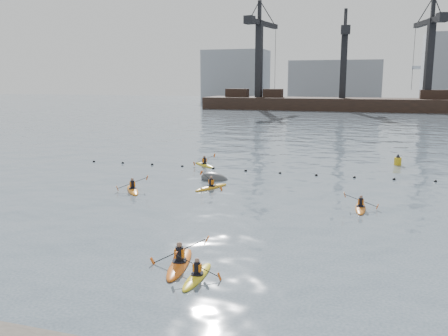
{
  "coord_description": "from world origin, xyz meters",
  "views": [
    {
      "loc": [
        8.28,
        -16.1,
        7.71
      ],
      "look_at": [
        0.32,
        8.95,
        2.8
      ],
      "focal_mm": 38.0,
      "sensor_mm": 36.0,
      "label": 1
    }
  ],
  "objects_px": {
    "kayaker_2": "(133,189)",
    "kayaker_5": "(204,165)",
    "nav_buoy": "(398,161)",
    "mooring_buoy": "(215,180)",
    "kayaker_1": "(197,275)",
    "kayaker_4": "(361,207)",
    "kayaker_3": "(211,187)",
    "kayaker_0": "(180,263)"
  },
  "relations": [
    {
      "from": "kayaker_2",
      "to": "kayaker_3",
      "type": "relative_size",
      "value": 0.97
    },
    {
      "from": "kayaker_1",
      "to": "kayaker_4",
      "type": "distance_m",
      "value": 13.78
    },
    {
      "from": "kayaker_0",
      "to": "kayaker_4",
      "type": "distance_m",
      "value": 13.47
    },
    {
      "from": "kayaker_1",
      "to": "kayaker_3",
      "type": "height_order",
      "value": "kayaker_3"
    },
    {
      "from": "kayaker_4",
      "to": "kayaker_5",
      "type": "xyz_separation_m",
      "value": [
        -14.06,
        11.0,
        0.01
      ]
    },
    {
      "from": "kayaker_3",
      "to": "kayaker_2",
      "type": "bearing_deg",
      "value": -128.58
    },
    {
      "from": "kayaker_4",
      "to": "nav_buoy",
      "type": "xyz_separation_m",
      "value": [
        2.75,
        16.67,
        0.27
      ]
    },
    {
      "from": "kayaker_4",
      "to": "mooring_buoy",
      "type": "relative_size",
      "value": 1.36
    },
    {
      "from": "kayaker_5",
      "to": "kayaker_1",
      "type": "bearing_deg",
      "value": -118.78
    },
    {
      "from": "kayaker_0",
      "to": "kayaker_1",
      "type": "bearing_deg",
      "value": -49.88
    },
    {
      "from": "kayaker_2",
      "to": "nav_buoy",
      "type": "distance_m",
      "value": 24.65
    },
    {
      "from": "kayaker_1",
      "to": "kayaker_4",
      "type": "xyz_separation_m",
      "value": [
        5.83,
        12.48,
        0.0
      ]
    },
    {
      "from": "kayaker_2",
      "to": "kayaker_4",
      "type": "height_order",
      "value": "kayaker_2"
    },
    {
      "from": "kayaker_0",
      "to": "kayaker_4",
      "type": "height_order",
      "value": "kayaker_0"
    },
    {
      "from": "kayaker_2",
      "to": "nav_buoy",
      "type": "relative_size",
      "value": 2.59
    },
    {
      "from": "kayaker_3",
      "to": "kayaker_5",
      "type": "relative_size",
      "value": 1.09
    },
    {
      "from": "kayaker_0",
      "to": "kayaker_1",
      "type": "height_order",
      "value": "kayaker_0"
    },
    {
      "from": "kayaker_2",
      "to": "kayaker_3",
      "type": "bearing_deg",
      "value": -9.55
    },
    {
      "from": "nav_buoy",
      "to": "mooring_buoy",
      "type": "bearing_deg",
      "value": -141.07
    },
    {
      "from": "kayaker_5",
      "to": "mooring_buoy",
      "type": "bearing_deg",
      "value": -110.65
    },
    {
      "from": "kayaker_4",
      "to": "mooring_buoy",
      "type": "distance_m",
      "value": 12.42
    },
    {
      "from": "kayaker_2",
      "to": "nav_buoy",
      "type": "height_order",
      "value": "kayaker_2"
    },
    {
      "from": "kayaker_2",
      "to": "kayaker_4",
      "type": "distance_m",
      "value": 15.48
    },
    {
      "from": "kayaker_2",
      "to": "kayaker_1",
      "type": "bearing_deg",
      "value": -88.25
    },
    {
      "from": "kayaker_1",
      "to": "kayaker_3",
      "type": "bearing_deg",
      "value": 106.57
    },
    {
      "from": "kayaker_1",
      "to": "kayaker_3",
      "type": "distance_m",
      "value": 15.73
    },
    {
      "from": "kayaker_5",
      "to": "mooring_buoy",
      "type": "height_order",
      "value": "kayaker_5"
    },
    {
      "from": "nav_buoy",
      "to": "kayaker_2",
      "type": "bearing_deg",
      "value": -137.7
    },
    {
      "from": "kayaker_2",
      "to": "kayaker_4",
      "type": "bearing_deg",
      "value": -36.07
    },
    {
      "from": "kayaker_1",
      "to": "kayaker_3",
      "type": "relative_size",
      "value": 0.92
    },
    {
      "from": "kayaker_3",
      "to": "mooring_buoy",
      "type": "relative_size",
      "value": 1.41
    },
    {
      "from": "kayaker_1",
      "to": "kayaker_4",
      "type": "height_order",
      "value": "kayaker_4"
    },
    {
      "from": "mooring_buoy",
      "to": "nav_buoy",
      "type": "distance_m",
      "value": 17.9
    },
    {
      "from": "kayaker_0",
      "to": "mooring_buoy",
      "type": "height_order",
      "value": "kayaker_0"
    },
    {
      "from": "kayaker_2",
      "to": "mooring_buoy",
      "type": "bearing_deg",
      "value": 15.34
    },
    {
      "from": "mooring_buoy",
      "to": "kayaker_3",
      "type": "bearing_deg",
      "value": -76.39
    },
    {
      "from": "kayaker_1",
      "to": "nav_buoy",
      "type": "height_order",
      "value": "nav_buoy"
    },
    {
      "from": "kayaker_2",
      "to": "kayaker_5",
      "type": "bearing_deg",
      "value": 46.8
    },
    {
      "from": "kayaker_1",
      "to": "nav_buoy",
      "type": "xyz_separation_m",
      "value": [
        8.59,
        29.16,
        0.27
      ]
    },
    {
      "from": "nav_buoy",
      "to": "kayaker_3",
      "type": "bearing_deg",
      "value": -133.11
    },
    {
      "from": "kayaker_1",
      "to": "mooring_buoy",
      "type": "bearing_deg",
      "value": 106.01
    },
    {
      "from": "kayaker_4",
      "to": "kayaker_5",
      "type": "relative_size",
      "value": 1.05
    }
  ]
}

